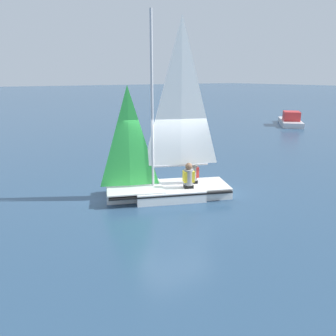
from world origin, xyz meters
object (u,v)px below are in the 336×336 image
Objects in this scene: motorboat_distant at (291,120)px; sailor_crew at (193,175)px; sailboat_main at (168,174)px; sailor_helm at (189,180)px.

sailor_crew is at bearing -16.38° from motorboat_distant.
sailboat_main reaches higher than sailor_helm.
sailboat_main is 0.89m from sailor_crew.
sailboat_main is 1.30× the size of motorboat_distant.
sailor_crew is (0.31, -0.41, 0.01)m from sailor_helm.
sailor_helm reaches higher than motorboat_distant.
sailor_crew is 18.28m from motorboat_distant.
sailboat_main is at bearing -25.57° from sailor_helm.
motorboat_distant is (8.10, -17.14, -0.39)m from sailboat_main.
motorboat_distant is (8.29, -16.29, -0.26)m from sailor_crew.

